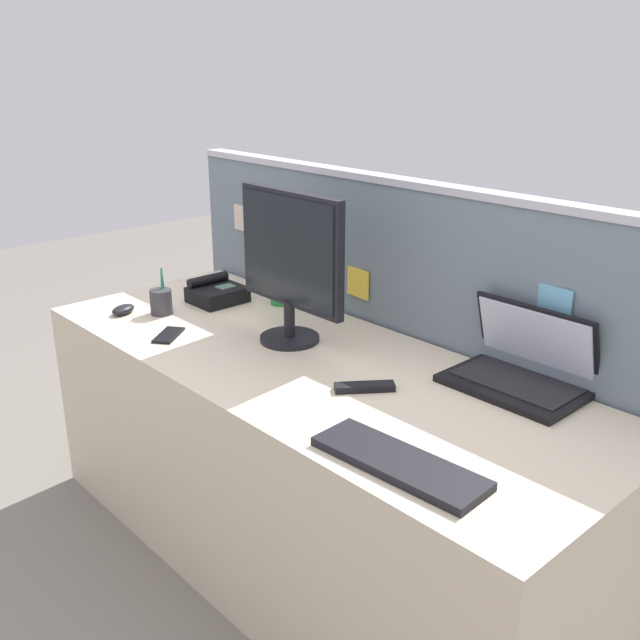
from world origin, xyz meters
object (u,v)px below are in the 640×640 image
(tv_remote, at_px, (365,387))
(cell_phone_black_slab, at_px, (169,335))
(desk_phone, at_px, (217,293))
(keyboard_main, at_px, (399,463))
(desktop_monitor, at_px, (290,259))
(coffee_mug, at_px, (281,292))
(pen_cup, at_px, (161,302))
(computer_mouse_right_hand, at_px, (123,309))
(laptop, at_px, (523,367))

(tv_remote, bearing_deg, cell_phone_black_slab, -129.00)
(desk_phone, relative_size, keyboard_main, 0.44)
(desktop_monitor, height_order, coffee_mug, desktop_monitor)
(desk_phone, xyz_separation_m, tv_remote, (0.93, -0.15, -0.02))
(keyboard_main, distance_m, coffee_mug, 1.21)
(cell_phone_black_slab, distance_m, coffee_mug, 0.50)
(tv_remote, height_order, coffee_mug, coffee_mug)
(keyboard_main, relative_size, pen_cup, 2.56)
(keyboard_main, distance_m, computer_mouse_right_hand, 1.39)
(desktop_monitor, height_order, computer_mouse_right_hand, desktop_monitor)
(desk_phone, bearing_deg, pen_cup, -94.76)
(pen_cup, bearing_deg, cell_phone_black_slab, -25.72)
(pen_cup, bearing_deg, desk_phone, 85.24)
(tv_remote, bearing_deg, coffee_mug, -165.64)
(desktop_monitor, height_order, cell_phone_black_slab, desktop_monitor)
(computer_mouse_right_hand, xyz_separation_m, pen_cup, (0.10, 0.10, 0.03))
(coffee_mug, bearing_deg, desk_phone, -139.45)
(computer_mouse_right_hand, height_order, tv_remote, computer_mouse_right_hand)
(coffee_mug, bearing_deg, tv_remote, -22.64)
(desktop_monitor, distance_m, tv_remote, 0.52)
(computer_mouse_right_hand, relative_size, cell_phone_black_slab, 0.70)
(keyboard_main, bearing_deg, desktop_monitor, 153.07)
(computer_mouse_right_hand, distance_m, cell_phone_black_slab, 0.31)
(desktop_monitor, relative_size, keyboard_main, 1.15)
(computer_mouse_right_hand, distance_m, tv_remote, 1.07)
(desktop_monitor, distance_m, desk_phone, 0.56)
(desk_phone, height_order, keyboard_main, desk_phone)
(tv_remote, bearing_deg, desktop_monitor, -155.91)
(desk_phone, bearing_deg, computer_mouse_right_hand, -109.12)
(desktop_monitor, xyz_separation_m, cell_phone_black_slab, (-0.30, -0.28, -0.27))
(desk_phone, distance_m, computer_mouse_right_hand, 0.35)
(desktop_monitor, xyz_separation_m, keyboard_main, (0.77, -0.33, -0.27))
(keyboard_main, relative_size, tv_remote, 2.52)
(laptop, xyz_separation_m, computer_mouse_right_hand, (-1.33, -0.54, -0.04))
(desk_phone, bearing_deg, laptop, 9.62)
(desk_phone, bearing_deg, coffee_mug, 40.55)
(desk_phone, relative_size, cell_phone_black_slab, 1.34)
(desk_phone, relative_size, coffee_mug, 1.69)
(cell_phone_black_slab, xyz_separation_m, coffee_mug, (-0.01, 0.49, 0.05))
(desk_phone, height_order, pen_cup, pen_cup)
(keyboard_main, xyz_separation_m, pen_cup, (-1.29, 0.15, 0.04))
(laptop, bearing_deg, desk_phone, -170.38)
(computer_mouse_right_hand, height_order, cell_phone_black_slab, computer_mouse_right_hand)
(computer_mouse_right_hand, bearing_deg, pen_cup, 25.49)
(desk_phone, xyz_separation_m, pen_cup, (-0.02, -0.23, 0.01))
(desk_phone, distance_m, pen_cup, 0.23)
(desktop_monitor, relative_size, pen_cup, 2.95)
(desk_phone, xyz_separation_m, keyboard_main, (1.27, -0.38, -0.02))
(pen_cup, height_order, cell_phone_black_slab, pen_cup)
(pen_cup, distance_m, cell_phone_black_slab, 0.24)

